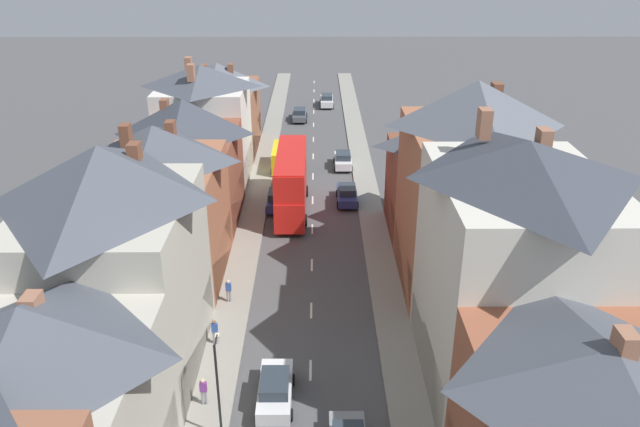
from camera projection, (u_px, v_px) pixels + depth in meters
name	position (u px, v px, depth m)	size (l,w,h in m)	color
pavement_left	(258.00, 191.00, 58.46)	(2.20, 104.00, 0.14)	gray
pavement_right	(367.00, 191.00, 58.51)	(2.20, 104.00, 0.14)	gray
centre_line_dashes	(313.00, 200.00, 56.69)	(0.14, 97.80, 0.01)	silver
terrace_row_left	(154.00, 214.00, 40.38)	(8.00, 67.70, 13.06)	brown
terrace_row_right	(514.00, 291.00, 30.95)	(8.00, 46.42, 14.28)	brown
double_decker_bus_lead	(291.00, 181.00, 53.39)	(2.74, 10.80, 5.30)	red
car_near_blue	(343.00, 160.00, 64.14)	(1.90, 4.15, 1.66)	silver
car_near_silver	(327.00, 100.00, 86.29)	(1.90, 4.58, 1.70)	silver
car_parked_left_a	(300.00, 114.00, 79.96)	(1.90, 4.48, 1.57)	#4C515B
car_parked_right_a	(275.00, 389.00, 32.18)	(1.90, 4.33, 1.67)	silver
car_mid_black	(347.00, 194.00, 55.87)	(1.90, 4.38, 1.64)	navy
car_far_grey	(277.00, 199.00, 54.74)	(1.90, 4.09, 1.70)	navy
car_parked_right_b	(295.00, 164.00, 63.17)	(1.90, 4.04, 1.59)	#4C515B
delivery_van	(282.00, 157.00, 63.32)	(2.20, 5.20, 2.41)	yellow
pedestrian_near_right	(204.00, 390.00, 31.84)	(0.36, 0.22, 1.61)	gray
pedestrian_mid_left	(215.00, 331.00, 36.55)	(0.36, 0.22, 1.61)	gray
pedestrian_mid_right	(229.00, 290.00, 40.69)	(0.36, 0.22, 1.61)	gray
street_lamp	(218.00, 383.00, 29.02)	(0.20, 1.12, 5.50)	black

